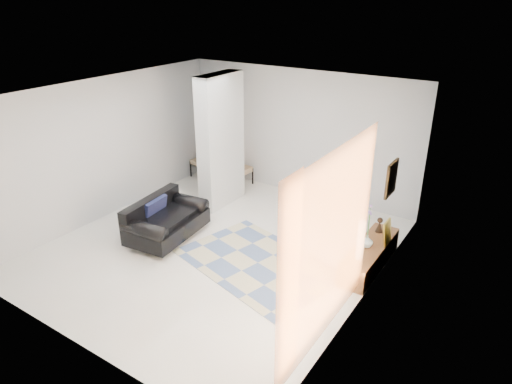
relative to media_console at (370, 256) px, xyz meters
The scene contains 17 objects.
floor 2.69m from the media_console, 160.30° to the right, with size 6.00×6.00×0.00m, color silver.
ceiling 3.73m from the media_console, 160.30° to the right, with size 6.00×6.00×0.00m, color white.
wall_back 3.49m from the media_console, 140.24° to the left, with size 6.00×6.00×0.00m, color silver.
wall_front 4.80m from the media_console, 122.85° to the right, with size 6.00×6.00×0.00m, color silver.
wall_left 5.48m from the media_console, behind, with size 6.00×6.00×0.00m, color silver.
wall_right 1.52m from the media_console, 75.73° to the right, with size 6.00×6.00×0.00m, color silver.
partition_column 3.88m from the media_console, 169.10° to the left, with size 0.35×1.20×2.80m, color silver.
hallway_door 5.12m from the media_console, 156.00° to the left, with size 0.85×0.06×2.04m, color silver.
curtain 2.41m from the media_console, 85.83° to the right, with size 2.55×2.55×0.00m, color orange.
wall_art 1.46m from the media_console, ahead, with size 0.04×0.45×0.55m, color #301F0D.
media_console is the anchor object (origin of this frame).
loveseat 3.77m from the media_console, 162.21° to the right, with size 1.08×1.65×0.76m.
daybed 4.78m from the media_console, 158.71° to the left, with size 1.60×0.81×0.77m.
area_rug 1.89m from the media_console, 149.36° to the right, with size 2.66×1.77×0.01m, color #C1B993.
cylinder_lamp 0.70m from the media_console, 92.46° to the right, with size 0.12×0.12×0.65m, color white.
bronze_figurine 0.63m from the media_console, 95.38° to the left, with size 0.14×0.14×0.27m, color black, non-canonical shape.
vase 0.32m from the media_console, 123.37° to the right, with size 0.20×0.20×0.21m, color silver.
Camera 1 is at (4.52, -5.65, 4.29)m, focal length 32.00 mm.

